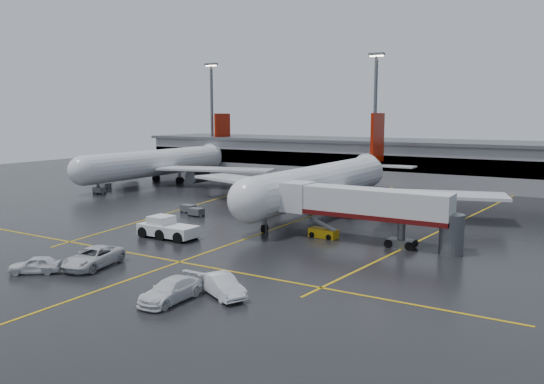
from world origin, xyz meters
The scene contains 22 objects.
ground centered at (0.00, 0.00, 0.00)m, with size 220.00×220.00×0.00m, color black.
apron_line_centre centered at (0.00, 0.00, 0.01)m, with size 0.25×90.00×0.02m, color gold.
apron_line_stop centered at (0.00, -22.00, 0.01)m, with size 60.00×0.25×0.02m, color gold.
apron_line_left centered at (-20.00, 10.00, 0.01)m, with size 0.25×70.00×0.02m, color gold.
apron_line_right centered at (18.00, 10.00, 0.01)m, with size 0.25×70.00×0.02m, color gold.
terminal centered at (0.00, 47.93, 4.32)m, with size 122.00×19.00×8.60m.
light_mast_left centered at (-45.00, 42.00, 14.47)m, with size 3.00×1.20×25.45m.
light_mast_mid centered at (-5.00, 42.00, 14.47)m, with size 3.00×1.20×25.45m.
main_airliner centered at (0.00, 9.70, 4.21)m, with size 48.80×45.60×14.10m.
second_airliner centered at (-42.00, 21.70, 4.21)m, with size 48.80×45.60×14.10m.
jet_bridge centered at (11.87, -6.00, 3.93)m, with size 19.90×3.40×6.05m.
pushback_tractor centered at (-7.86, -15.03, 0.99)m, with size 7.00×3.03×2.50m.
belt_loader centered at (7.05, -5.84, 0.51)m, with size 3.38×1.80×2.06m.
service_van_a centered at (-5.60, -27.26, 0.89)m, with size 2.94×6.37×1.77m, color silver.
service_van_b centered at (6.48, -30.47, 0.82)m, with size 2.30×5.66×1.64m, color white.
service_van_c centered at (9.03, -27.63, 0.83)m, with size 1.77×5.07×1.67m, color white.
service_van_d centered at (-8.33, -31.17, 0.75)m, with size 1.77×4.39×1.50m, color silver.
baggage_cart_a centered at (-13.26, -3.24, 0.63)m, with size 2.09×1.45×1.12m.
baggage_cart_b centered at (-15.97, -1.67, 0.63)m, with size 2.08×1.43×1.12m.
baggage_cart_c centered at (-10.40, 6.58, 0.63)m, with size 2.29×1.81×1.12m.
baggage_cart_d centered at (-45.18, 9.63, 0.63)m, with size 2.31×1.88×1.12m.
baggage_cart_e centered at (-41.37, 4.70, 0.63)m, with size 2.03×1.35×1.12m.
Camera 1 is at (32.52, -59.17, 13.59)m, focal length 35.45 mm.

